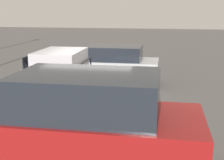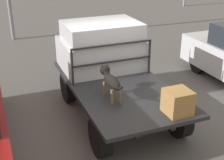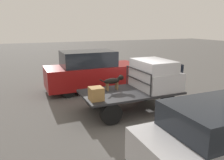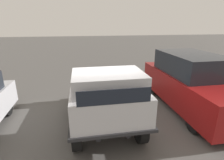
{
  "view_description": "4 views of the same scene",
  "coord_description": "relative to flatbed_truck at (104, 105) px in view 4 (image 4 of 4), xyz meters",
  "views": [
    {
      "loc": [
        -2.14,
        9.05,
        3.33
      ],
      "look_at": [
        -0.64,
        0.4,
        1.26
      ],
      "focal_mm": 50.0,
      "sensor_mm": 36.0,
      "label": 1
    },
    {
      "loc": [
        -5.94,
        2.53,
        3.79
      ],
      "look_at": [
        -0.64,
        0.4,
        1.26
      ],
      "focal_mm": 50.0,
      "sensor_mm": 36.0,
      "label": 2
    },
    {
      "loc": [
        -3.96,
        -7.44,
        3.39
      ],
      "look_at": [
        -0.64,
        0.4,
        1.26
      ],
      "focal_mm": 35.0,
      "sensor_mm": 36.0,
      "label": 3
    },
    {
      "loc": [
        5.21,
        -0.66,
        3.23
      ],
      "look_at": [
        -0.64,
        0.4,
        1.26
      ],
      "focal_mm": 28.0,
      "sensor_mm": 36.0,
      "label": 4
    }
  ],
  "objects": [
    {
      "name": "ground_plane",
      "position": [
        0.0,
        0.0,
        -0.61
      ],
      "size": [
        80.0,
        80.0,
        0.0
      ],
      "primitive_type": "plane",
      "color": "#514F4C"
    },
    {
      "name": "flatbed_truck",
      "position": [
        0.0,
        0.0,
        0.0
      ],
      "size": [
        3.92,
        2.08,
        0.84
      ],
      "color": "black",
      "rests_on": "ground"
    },
    {
      "name": "truck_cab",
      "position": [
        1.12,
        0.0,
        0.79
      ],
      "size": [
        1.52,
        1.96,
        1.19
      ],
      "color": "#B7B7BC",
      "rests_on": "flatbed_truck"
    },
    {
      "name": "truck_headboard",
      "position": [
        0.33,
        0.0,
        0.79
      ],
      "size": [
        0.04,
        1.96,
        0.85
      ],
      "color": "#232326",
      "rests_on": "flatbed_truck"
    },
    {
      "name": "dog",
      "position": [
        -0.53,
        0.4,
        0.62
      ],
      "size": [
        1.08,
        0.23,
        0.63
      ],
      "rotation": [
        0.0,
        0.0,
        -0.02
      ],
      "color": "brown",
      "rests_on": "flatbed_truck"
    },
    {
      "name": "cargo_crate",
      "position": [
        -1.63,
        -0.52,
        0.46
      ],
      "size": [
        0.47,
        0.47,
        0.47
      ],
      "color": "olive",
      "rests_on": "flatbed_truck"
    },
    {
      "name": "parked_pickup_far",
      "position": [
        -0.51,
        3.49,
        0.41
      ],
      "size": [
        4.94,
        1.99,
        2.11
      ],
      "rotation": [
        0.0,
        0.0,
        -0.11
      ],
      "color": "black",
      "rests_on": "ground"
    }
  ]
}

